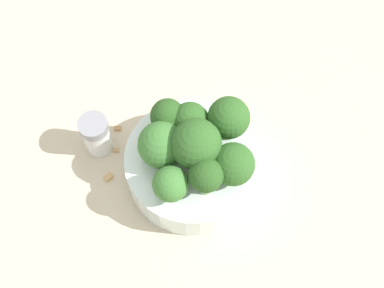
# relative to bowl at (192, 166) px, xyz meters

# --- Properties ---
(ground_plane) EXTENTS (3.00, 3.00, 0.00)m
(ground_plane) POSITION_rel_bowl_xyz_m (0.00, 0.00, -0.02)
(ground_plane) COLOR beige
(bowl) EXTENTS (0.15, 0.15, 0.05)m
(bowl) POSITION_rel_bowl_xyz_m (0.00, 0.00, 0.00)
(bowl) COLOR silver
(bowl) RESTS_ON ground_plane
(broccoli_floret_0) EXTENTS (0.05, 0.05, 0.07)m
(broccoli_floret_0) POSITION_rel_bowl_xyz_m (0.00, -0.01, 0.06)
(broccoli_floret_0) COLOR #7A9E5B
(broccoli_floret_0) RESTS_ON bowl
(broccoli_floret_1) EXTENTS (0.04, 0.04, 0.05)m
(broccoli_floret_1) POSITION_rel_bowl_xyz_m (0.02, 0.02, 0.05)
(broccoli_floret_1) COLOR #7A9E5B
(broccoli_floret_1) RESTS_ON bowl
(broccoli_floret_2) EXTENTS (0.05, 0.05, 0.05)m
(broccoli_floret_2) POSITION_rel_bowl_xyz_m (-0.02, 0.03, 0.05)
(broccoli_floret_2) COLOR #84AD66
(broccoli_floret_2) RESTS_ON bowl
(broccoli_floret_3) EXTENTS (0.04, 0.04, 0.05)m
(broccoli_floret_3) POSITION_rel_bowl_xyz_m (-0.05, -0.01, 0.05)
(broccoli_floret_3) COLOR #84AD66
(broccoli_floret_3) RESTS_ON bowl
(broccoli_floret_4) EXTENTS (0.04, 0.04, 0.05)m
(broccoli_floret_4) POSITION_rel_bowl_xyz_m (0.01, 0.04, 0.05)
(broccoli_floret_4) COLOR #7A9E5B
(broccoli_floret_4) RESTS_ON bowl
(broccoli_floret_5) EXTENTS (0.05, 0.05, 0.05)m
(broccoli_floret_5) POSITION_rel_bowl_xyz_m (0.01, -0.05, 0.05)
(broccoli_floret_5) COLOR #7A9E5B
(broccoli_floret_5) RESTS_ON bowl
(broccoli_floret_6) EXTENTS (0.05, 0.05, 0.06)m
(broccoli_floret_6) POSITION_rel_bowl_xyz_m (0.05, -0.01, 0.06)
(broccoli_floret_6) COLOR #84AD66
(broccoli_floret_6) RESTS_ON bowl
(broccoli_floret_7) EXTENTS (0.04, 0.04, 0.06)m
(broccoli_floret_7) POSITION_rel_bowl_xyz_m (-0.02, -0.03, 0.06)
(broccoli_floret_7) COLOR #84AD66
(broccoli_floret_7) RESTS_ON bowl
(pepper_shaker) EXTENTS (0.03, 0.03, 0.06)m
(pepper_shaker) POSITION_rel_bowl_xyz_m (-0.04, 0.11, 0.01)
(pepper_shaker) COLOR silver
(pepper_shaker) RESTS_ON ground_plane
(almond_crumb_0) EXTENTS (0.01, 0.01, 0.01)m
(almond_crumb_0) POSITION_rel_bowl_xyz_m (-0.01, 0.11, -0.02)
(almond_crumb_0) COLOR #AD7F4C
(almond_crumb_0) RESTS_ON ground_plane
(almond_crumb_1) EXTENTS (0.01, 0.01, 0.01)m
(almond_crumb_1) POSITION_rel_bowl_xyz_m (-0.03, 0.09, -0.02)
(almond_crumb_1) COLOR tan
(almond_crumb_1) RESTS_ON ground_plane
(almond_crumb_2) EXTENTS (0.01, 0.01, 0.01)m
(almond_crumb_2) POSITION_rel_bowl_xyz_m (-0.07, 0.07, -0.02)
(almond_crumb_2) COLOR tan
(almond_crumb_2) RESTS_ON ground_plane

